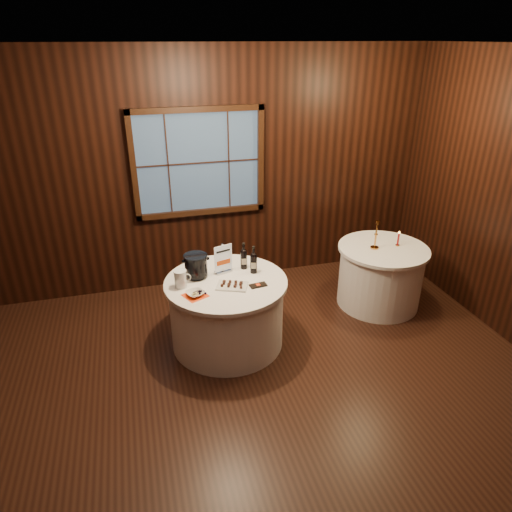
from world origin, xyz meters
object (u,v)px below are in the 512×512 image
object	(u,v)px
sign_stand	(223,263)
grape_bunch	(201,292)
port_bottle_left	(244,257)
ice_bucket	(196,266)
red_candle	(398,240)
chocolate_plate	(232,285)
chocolate_box	(258,285)
brass_candlestick	(376,239)
main_table	(227,312)
glass_pitcher	(181,279)
port_bottle_right	(254,261)
cracker_bowl	(195,294)
side_table	(380,276)

from	to	relation	value
sign_stand	grape_bunch	world-z (taller)	sign_stand
sign_stand	port_bottle_left	xyz separation A→B (m)	(0.24, 0.04, 0.02)
ice_bucket	red_candle	size ratio (longest dim) A/B	1.40
chocolate_plate	ice_bucket	bearing A→B (deg)	136.05
chocolate_box	port_bottle_left	bearing A→B (deg)	89.01
ice_bucket	red_candle	xyz separation A→B (m)	(2.46, 0.14, -0.06)
chocolate_box	brass_candlestick	distance (m)	1.67
main_table	brass_candlestick	distance (m)	1.97
ice_bucket	glass_pitcher	xyz separation A→B (m)	(-0.18, -0.17, -0.04)
port_bottle_right	glass_pitcher	xyz separation A→B (m)	(-0.79, -0.11, -0.04)
chocolate_box	cracker_bowl	size ratio (longest dim) A/B	1.04
sign_stand	ice_bucket	size ratio (longest dim) A/B	1.30
sign_stand	side_table	bearing A→B (deg)	-13.31
port_bottle_right	chocolate_box	world-z (taller)	port_bottle_right
side_table	grape_bunch	xyz separation A→B (m)	(-2.29, -0.49, 0.40)
side_table	port_bottle_left	world-z (taller)	port_bottle_left
sign_stand	cracker_bowl	xyz separation A→B (m)	(-0.36, -0.40, -0.09)
port_bottle_right	main_table	bearing A→B (deg)	-145.52
port_bottle_left	glass_pitcher	distance (m)	0.75
main_table	side_table	bearing A→B (deg)	8.53
chocolate_box	grape_bunch	distance (m)	0.58
side_table	main_table	bearing A→B (deg)	-171.47
main_table	grape_bunch	bearing A→B (deg)	-146.75
grape_bunch	red_candle	bearing A→B (deg)	11.24
chocolate_box	grape_bunch	xyz separation A→B (m)	(-0.58, 0.01, 0.01)
port_bottle_left	brass_candlestick	bearing A→B (deg)	11.86
port_bottle_left	port_bottle_right	distance (m)	0.15
main_table	chocolate_plate	distance (m)	0.43
port_bottle_left	ice_bucket	distance (m)	0.53
main_table	sign_stand	size ratio (longest dim) A/B	3.86
red_candle	main_table	bearing A→B (deg)	-172.09
main_table	chocolate_box	bearing A→B (deg)	-33.76
ice_bucket	cracker_bowl	distance (m)	0.40
cracker_bowl	red_candle	world-z (taller)	red_candle
main_table	chocolate_plate	world-z (taller)	chocolate_plate
port_bottle_right	red_candle	xyz separation A→B (m)	(1.86, 0.20, -0.06)
chocolate_plate	glass_pitcher	xyz separation A→B (m)	(-0.50, 0.13, 0.08)
port_bottle_left	brass_candlestick	xyz separation A→B (m)	(1.63, 0.08, -0.00)
main_table	side_table	world-z (taller)	same
side_table	port_bottle_right	world-z (taller)	port_bottle_right
port_bottle_left	cracker_bowl	world-z (taller)	port_bottle_left
main_table	port_bottle_right	xyz separation A→B (m)	(0.33, 0.10, 0.52)
side_table	red_candle	xyz separation A→B (m)	(0.18, 0.00, 0.45)
ice_bucket	chocolate_box	world-z (taller)	ice_bucket
sign_stand	cracker_bowl	bearing A→B (deg)	-148.52
chocolate_box	cracker_bowl	world-z (taller)	cracker_bowl
main_table	port_bottle_left	bearing A→B (deg)	42.00
red_candle	chocolate_box	bearing A→B (deg)	-165.22
ice_bucket	side_table	bearing A→B (deg)	3.50
side_table	sign_stand	bearing A→B (deg)	-176.74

